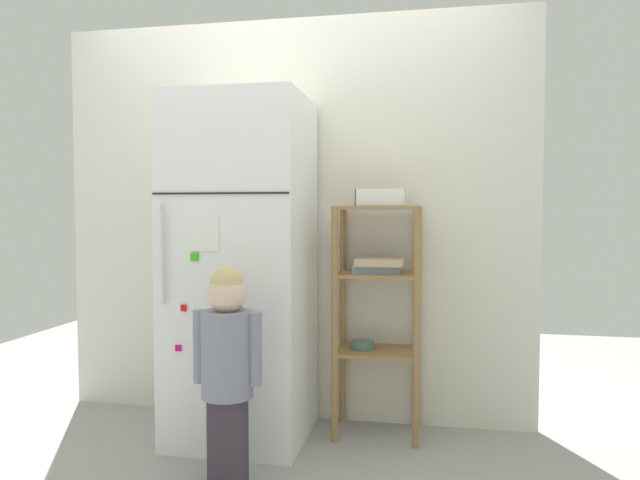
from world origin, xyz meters
TOP-DOWN VIEW (x-y plane):
  - ground_plane at (0.00, 0.00)m, footprint 6.00×6.00m
  - kitchen_wall_back at (0.00, 0.37)m, footprint 2.74×0.03m
  - refrigerator at (-0.18, 0.02)m, footprint 0.69×0.67m
  - child_standing at (-0.07, -0.52)m, footprint 0.31×0.23m
  - pantry_shelf_unit at (0.52, 0.18)m, footprint 0.45×0.32m
  - fruit_bin at (0.53, 0.16)m, footprint 0.26×0.18m

SIDE VIEW (x-z plane):
  - ground_plane at x=0.00m, z-range 0.00..0.00m
  - child_standing at x=-0.07m, z-range 0.10..1.06m
  - pantry_shelf_unit at x=0.52m, z-range 0.15..1.37m
  - refrigerator at x=-0.18m, z-range 0.00..1.78m
  - kitchen_wall_back at x=0.00m, z-range 0.00..2.28m
  - fruit_bin at x=0.53m, z-range 1.21..1.30m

